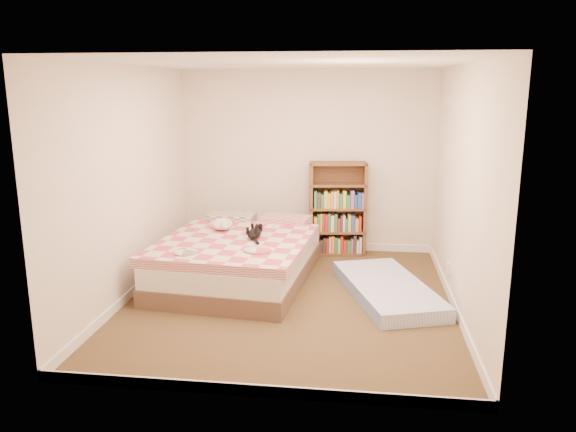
# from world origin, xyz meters

# --- Properties ---
(room) EXTENTS (3.51, 4.01, 2.51)m
(room) POSITION_xyz_m (0.00, 0.00, 1.20)
(room) COLOR #46361E
(room) RESTS_ON ground
(bed) EXTENTS (1.84, 2.41, 0.61)m
(bed) POSITION_xyz_m (-0.68, 0.60, 0.28)
(bed) COLOR brown
(bed) RESTS_ON room
(bookshelf) EXTENTS (0.80, 0.35, 1.28)m
(bookshelf) POSITION_xyz_m (0.44, 1.80, 0.49)
(bookshelf) COLOR #55391D
(bookshelf) RESTS_ON room
(floor_mattress) EXTENTS (1.27, 1.87, 0.15)m
(floor_mattress) POSITION_xyz_m (1.07, 0.24, 0.08)
(floor_mattress) COLOR #7288BE
(floor_mattress) RESTS_ON room
(black_cat) EXTENTS (0.20, 0.56, 0.13)m
(black_cat) POSITION_xyz_m (-0.47, 0.52, 0.60)
(black_cat) COLOR black
(black_cat) RESTS_ON bed
(white_dog) EXTENTS (0.32, 0.35, 0.14)m
(white_dog) POSITION_xyz_m (-0.94, 0.82, 0.61)
(white_dog) COLOR silver
(white_dog) RESTS_ON bed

